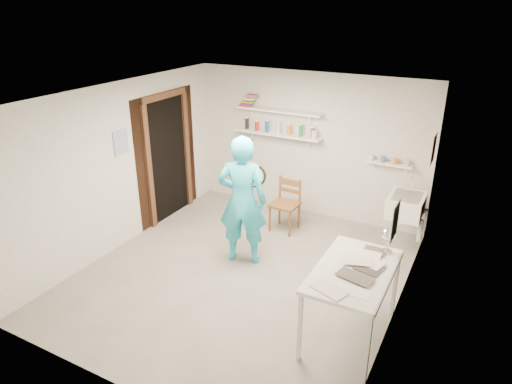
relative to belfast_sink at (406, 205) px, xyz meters
The scene contains 27 objects.
floor 2.54m from the belfast_sink, 135.83° to the right, with size 4.00×4.50×0.02m, color slate.
ceiling 2.98m from the belfast_sink, 135.83° to the right, with size 4.00×4.50×0.02m, color silver.
wall_back 1.90m from the belfast_sink, 162.26° to the left, with size 4.00×0.02×2.40m, color silver.
wall_front 4.36m from the belfast_sink, 113.84° to the right, with size 4.00×0.02×2.40m, color silver.
wall_left 4.16m from the belfast_sink, 155.67° to the right, with size 0.02×4.50×2.40m, color silver.
wall_right 1.79m from the belfast_sink, 81.30° to the right, with size 0.02×4.50×2.40m, color silver.
doorway_recess 3.81m from the belfast_sink, behind, with size 0.02×0.90×2.00m, color black.
corridor_box 4.51m from the belfast_sink, behind, with size 1.40×1.50×2.10m, color brown.
door_lintel 4.01m from the belfast_sink, behind, with size 0.06×1.05×0.10m, color brown.
door_jamb_near 3.91m from the belfast_sink, 162.82° to the right, with size 0.06×0.10×2.00m, color brown.
door_jamb_far 3.74m from the belfast_sink, behind, with size 0.06×0.10×2.00m, color brown.
shelf_lower 2.38m from the belfast_sink, 169.18° to the left, with size 1.50×0.22×0.03m, color white.
shelf_upper 2.52m from the belfast_sink, 169.18° to the left, with size 1.50×0.22×0.03m, color white.
ledge_shelf 0.75m from the belfast_sink, 130.40° to the left, with size 0.70×0.14×0.03m, color white.
poster_left 4.17m from the belfast_sink, 156.18° to the right, with size 0.01×0.28×0.36m, color #334C7F.
poster_right_a 0.89m from the belfast_sink, 22.79° to the left, with size 0.01×0.34×0.42m, color #995933.
poster_right_b 2.40m from the belfast_sink, 83.96° to the right, with size 0.01×0.30×0.38m, color #3F724C.
belfast_sink is the anchor object (origin of this frame).
man 2.37m from the belfast_sink, 144.49° to the right, with size 0.67×0.44×1.83m, color #2AB8D5.
wall_clock 2.25m from the belfast_sink, 147.88° to the right, with size 0.33×0.33×0.04m, color #F5E6A7.
wooden_chair 1.82m from the belfast_sink, behind, with size 0.41×0.39×0.88m, color brown.
work_table 2.24m from the belfast_sink, 92.84° to the right, with size 0.76×1.27×0.85m, color silver.
desk_lamp 1.75m from the belfast_sink, 86.66° to the right, with size 0.16×0.16×0.16m, color silver.
spray_cans 2.41m from the belfast_sink, 169.18° to the left, with size 1.26×0.06×0.17m.
book_stack 3.05m from the belfast_sink, behind, with size 0.30×0.14×0.20m.
ledge_pots 0.78m from the belfast_sink, 130.40° to the left, with size 0.48×0.07×0.09m.
papers 2.23m from the belfast_sink, 92.84° to the right, with size 0.30×0.22×0.03m.
Camera 1 is at (2.63, -4.56, 3.43)m, focal length 32.00 mm.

